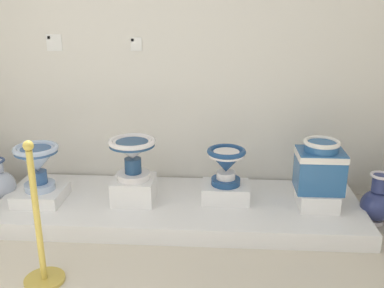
% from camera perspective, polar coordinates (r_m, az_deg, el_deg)
% --- Properties ---
extents(wall_back, '(3.82, 0.06, 3.10)m').
position_cam_1_polar(wall_back, '(3.90, -1.15, 15.50)').
color(wall_back, silver).
rests_on(wall_back, ground_plane).
extents(display_platform, '(3.01, 0.99, 0.14)m').
position_cam_1_polar(display_platform, '(3.74, -1.72, -8.26)').
color(display_platform, white).
rests_on(display_platform, ground_plane).
extents(plinth_block_squat_floral, '(0.38, 0.39, 0.10)m').
position_cam_1_polar(plinth_block_squat_floral, '(3.90, -18.98, -6.25)').
color(plinth_block_squat_floral, white).
rests_on(plinth_block_squat_floral, display_platform).
extents(antique_toilet_squat_floral, '(0.36, 0.36, 0.38)m').
position_cam_1_polar(antique_toilet_squat_floral, '(3.78, -19.45, -2.04)').
color(antique_toilet_squat_floral, '#ADC3E3').
rests_on(antique_toilet_squat_floral, plinth_block_squat_floral).
extents(plinth_block_broad_patterned, '(0.34, 0.33, 0.20)m').
position_cam_1_polar(plinth_block_broad_patterned, '(3.70, -7.51, -5.87)').
color(plinth_block_broad_patterned, white).
rests_on(plinth_block_broad_patterned, display_platform).
extents(antique_toilet_broad_patterned, '(0.38, 0.38, 0.34)m').
position_cam_1_polar(antique_toilet_broad_patterned, '(3.57, -7.73, -0.98)').
color(antique_toilet_broad_patterned, white).
rests_on(antique_toilet_broad_patterned, plinth_block_broad_patterned).
extents(plinth_block_rightmost, '(0.39, 0.30, 0.14)m').
position_cam_1_polar(plinth_block_rightmost, '(3.71, 4.35, -6.20)').
color(plinth_block_rightmost, white).
rests_on(plinth_block_rightmost, display_platform).
extents(antique_toilet_rightmost, '(0.32, 0.32, 0.31)m').
position_cam_1_polar(antique_toilet_rightmost, '(3.61, 4.45, -2.36)').
color(antique_toilet_rightmost, navy).
rests_on(antique_toilet_rightmost, plinth_block_rightmost).
extents(plinth_block_central_ornate, '(0.30, 0.35, 0.14)m').
position_cam_1_polar(plinth_block_central_ornate, '(3.73, 15.85, -6.71)').
color(plinth_block_central_ornate, white).
rests_on(plinth_block_central_ornate, display_platform).
extents(antique_toilet_central_ornate, '(0.37, 0.30, 0.42)m').
position_cam_1_polar(antique_toilet_central_ornate, '(3.62, 16.24, -2.59)').
color(antique_toilet_central_ornate, '#2A5E98').
rests_on(antique_toilet_central_ornate, plinth_block_central_ornate).
extents(info_placard_first, '(0.14, 0.01, 0.14)m').
position_cam_1_polar(info_placard_first, '(4.13, -17.44, 12.44)').
color(info_placard_first, white).
extents(info_placard_second, '(0.10, 0.01, 0.11)m').
position_cam_1_polar(info_placard_second, '(3.93, -7.26, 12.74)').
color(info_placard_second, white).
extents(decorative_vase_spare, '(0.26, 0.26, 0.43)m').
position_cam_1_polar(decorative_vase_spare, '(3.87, 22.86, -7.02)').
color(decorative_vase_spare, white).
rests_on(decorative_vase_spare, ground_plane).
extents(stanchion_post_near_left, '(0.26, 0.26, 0.96)m').
position_cam_1_polar(stanchion_post_near_left, '(2.99, -19.07, -12.12)').
color(stanchion_post_near_left, gold).
rests_on(stanchion_post_near_left, ground_plane).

